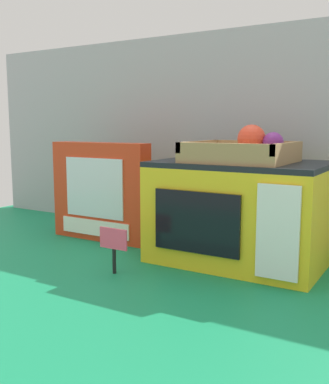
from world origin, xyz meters
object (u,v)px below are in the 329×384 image
(food_groups_crate, at_px, (244,152))
(price_sign, at_px, (114,244))
(cookie_set_box, at_px, (100,192))
(toy_microwave, at_px, (240,212))

(food_groups_crate, xyz_separation_m, price_sign, (-0.21, -0.21, -0.19))
(food_groups_crate, bearing_deg, cookie_set_box, 178.92)
(toy_microwave, height_order, cookie_set_box, cookie_set_box)
(toy_microwave, relative_size, cookie_set_box, 1.28)
(toy_microwave, distance_m, cookie_set_box, 0.41)
(toy_microwave, distance_m, food_groups_crate, 0.14)
(toy_microwave, height_order, price_sign, toy_microwave)
(toy_microwave, relative_size, food_groups_crate, 1.74)
(cookie_set_box, bearing_deg, price_sign, -46.05)
(cookie_set_box, bearing_deg, food_groups_crate, -1.08)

